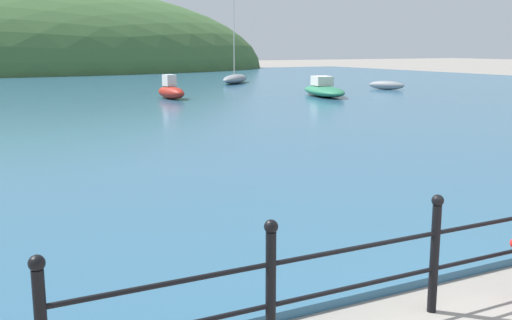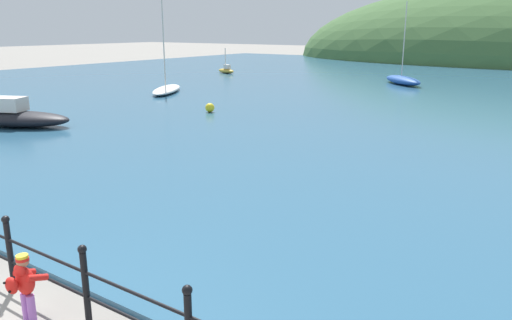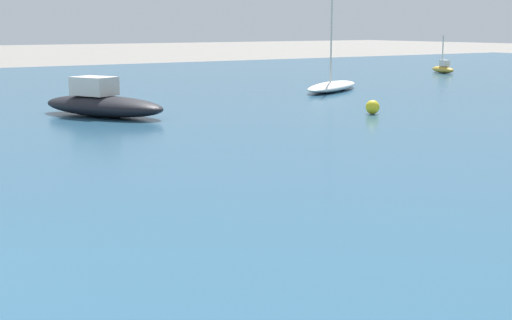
{
  "view_description": "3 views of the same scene",
  "coord_description": "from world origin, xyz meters",
  "px_view_note": "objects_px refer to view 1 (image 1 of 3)",
  "views": [
    {
      "loc": [
        -4.65,
        -2.67,
        2.62
      ],
      "look_at": [
        -0.43,
        5.44,
        0.88
      ],
      "focal_mm": 42.0,
      "sensor_mm": 36.0,
      "label": 1
    },
    {
      "loc": [
        6.64,
        -2.14,
        3.96
      ],
      "look_at": [
        0.67,
        6.48,
        1.17
      ],
      "focal_mm": 35.0,
      "sensor_mm": 36.0,
      "label": 2
    },
    {
      "loc": [
        7.74,
        0.63,
        2.77
      ],
      "look_at": [
        0.18,
        5.69,
        1.05
      ],
      "focal_mm": 50.0,
      "sensor_mm": 36.0,
      "label": 3
    }
  ],
  "objects_px": {
    "boat_green_fishing": "(386,85)",
    "boat_far_right": "(235,79)",
    "boat_twin_mast": "(171,91)",
    "boat_nearest_quay": "(324,90)"
  },
  "relations": [
    {
      "from": "boat_green_fishing",
      "to": "boat_twin_mast",
      "type": "distance_m",
      "value": 13.49
    },
    {
      "from": "boat_twin_mast",
      "to": "boat_far_right",
      "type": "distance_m",
      "value": 12.73
    },
    {
      "from": "boat_green_fishing",
      "to": "boat_far_right",
      "type": "relative_size",
      "value": 0.4
    },
    {
      "from": "boat_nearest_quay",
      "to": "boat_far_right",
      "type": "distance_m",
      "value": 11.95
    },
    {
      "from": "boat_green_fishing",
      "to": "boat_far_right",
      "type": "bearing_deg",
      "value": 118.98
    },
    {
      "from": "boat_green_fishing",
      "to": "boat_nearest_quay",
      "type": "bearing_deg",
      "value": -159.09
    },
    {
      "from": "boat_green_fishing",
      "to": "boat_twin_mast",
      "type": "bearing_deg",
      "value": -179.4
    },
    {
      "from": "boat_nearest_quay",
      "to": "boat_twin_mast",
      "type": "distance_m",
      "value": 7.8
    },
    {
      "from": "boat_nearest_quay",
      "to": "boat_far_right",
      "type": "relative_size",
      "value": 0.85
    },
    {
      "from": "boat_twin_mast",
      "to": "boat_green_fishing",
      "type": "bearing_deg",
      "value": 0.6
    }
  ]
}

